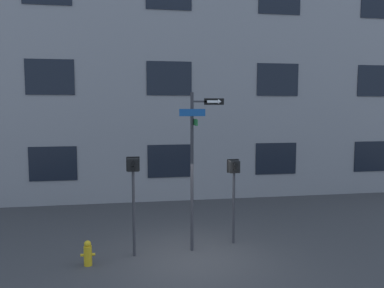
% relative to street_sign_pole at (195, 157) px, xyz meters
% --- Properties ---
extents(ground_plane, '(60.00, 60.00, 0.00)m').
position_rel_street_sign_pole_xyz_m(ground_plane, '(-0.13, -0.52, -2.68)').
color(ground_plane, '#38383A').
extents(building_facade, '(24.00, 0.63, 14.04)m').
position_rel_street_sign_pole_xyz_m(building_facade, '(-0.13, 6.00, 4.34)').
color(building_facade, gray).
rests_on(building_facade, ground_plane).
extents(street_sign_pole, '(1.26, 1.04, 4.48)m').
position_rel_street_sign_pole_xyz_m(street_sign_pole, '(0.00, 0.00, 0.00)').
color(street_sign_pole, '#2D2D33').
rests_on(street_sign_pole, ground_plane).
extents(pedestrian_signal_left, '(0.36, 0.40, 2.73)m').
position_rel_street_sign_pole_xyz_m(pedestrian_signal_left, '(-1.70, -0.13, -0.57)').
color(pedestrian_signal_left, '#2D2D33').
rests_on(pedestrian_signal_left, ground_plane).
extents(pedestrian_signal_right, '(0.36, 0.40, 2.53)m').
position_rel_street_sign_pole_xyz_m(pedestrian_signal_right, '(1.25, 0.39, -0.71)').
color(pedestrian_signal_right, '#2D2D33').
rests_on(pedestrian_signal_right, ground_plane).
extents(fire_hydrant, '(0.37, 0.21, 0.66)m').
position_rel_street_sign_pole_xyz_m(fire_hydrant, '(-2.89, -0.57, -2.36)').
color(fire_hydrant, gold).
rests_on(fire_hydrant, ground_plane).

